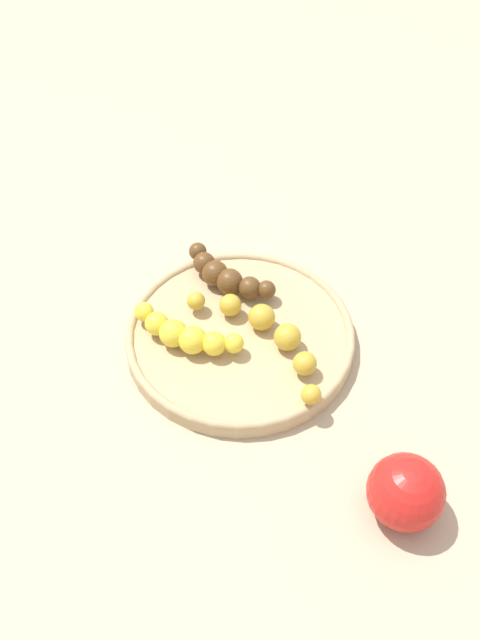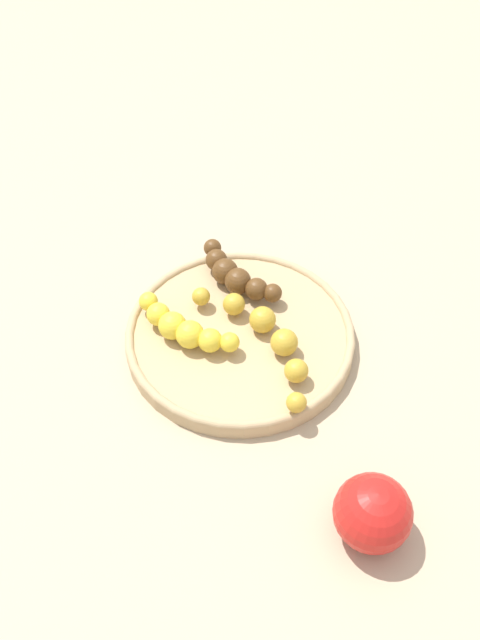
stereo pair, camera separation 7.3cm
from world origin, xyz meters
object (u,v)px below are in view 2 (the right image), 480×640
object	(u,v)px
banana_yellow	(183,328)
banana_overripe	(234,274)
banana_spotted	(265,335)
apple_red	(373,513)
fruit_bowl	(240,335)

from	to	relation	value
banana_yellow	banana_overripe	bearing A→B (deg)	179.15
banana_spotted	apple_red	world-z (taller)	apple_red
banana_spotted	apple_red	xyz separation A→B (m)	(-0.16, 0.16, 0.00)
banana_yellow	apple_red	distance (m)	0.29
banana_spotted	banana_yellow	bearing A→B (deg)	138.96
fruit_bowl	banana_overripe	xyz separation A→B (m)	(0.03, -0.07, 0.02)
banana_yellow	apple_red	world-z (taller)	apple_red
banana_spotted	apple_red	distance (m)	0.23
banana_yellow	apple_red	size ratio (longest dim) A/B	1.89
fruit_bowl	banana_yellow	xyz separation A→B (m)	(0.06, 0.03, 0.02)
banana_yellow	banana_spotted	distance (m)	0.09
banana_overripe	banana_spotted	world-z (taller)	banana_overripe
fruit_bowl	banana_spotted	xyz separation A→B (m)	(-0.03, 0.01, 0.02)
banana_spotted	fruit_bowl	bearing A→B (deg)	111.03
banana_yellow	banana_spotted	xyz separation A→B (m)	(-0.09, -0.02, -0.00)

